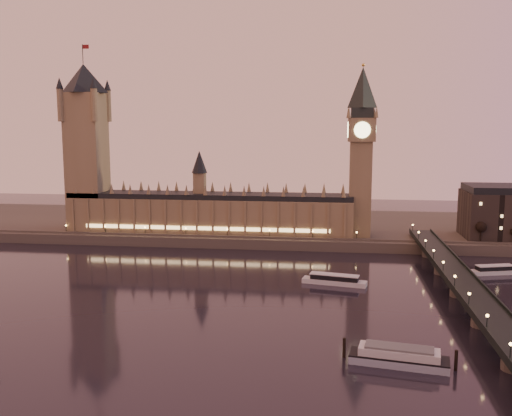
% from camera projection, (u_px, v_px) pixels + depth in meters
% --- Properties ---
extents(ground, '(700.00, 700.00, 0.00)m').
position_uv_depth(ground, '(243.00, 301.00, 240.53)').
color(ground, black).
rests_on(ground, ground).
extents(far_embankment, '(560.00, 130.00, 6.00)m').
position_uv_depth(far_embankment, '(321.00, 227.00, 398.18)').
color(far_embankment, '#423D35').
rests_on(far_embankment, ground).
extents(palace_of_westminster, '(180.00, 26.62, 52.00)m').
position_uv_depth(palace_of_westminster, '(209.00, 208.00, 361.31)').
color(palace_of_westminster, brown).
rests_on(palace_of_westminster, ground).
extents(victoria_tower, '(31.68, 31.68, 118.00)m').
position_uv_depth(victoria_tower, '(86.00, 138.00, 365.26)').
color(victoria_tower, brown).
rests_on(victoria_tower, ground).
extents(big_ben, '(17.68, 17.68, 104.00)m').
position_uv_depth(big_ben, '(361.00, 142.00, 343.19)').
color(big_ben, brown).
rests_on(big_ben, ground).
extents(westminster_bridge, '(13.20, 260.00, 15.30)m').
position_uv_depth(westminster_bridge, '(468.00, 297.00, 227.99)').
color(westminster_bridge, black).
rests_on(westminster_bridge, ground).
extents(bare_tree_0, '(5.30, 5.30, 10.78)m').
position_uv_depth(bare_tree_0, '(483.00, 229.00, 329.55)').
color(bare_tree_0, black).
rests_on(bare_tree_0, ground).
extents(bare_tree_1, '(5.30, 5.30, 10.78)m').
position_uv_depth(bare_tree_1, '(511.00, 230.00, 327.60)').
color(bare_tree_1, black).
rests_on(bare_tree_1, ground).
extents(cruise_boat_a, '(30.55, 12.28, 4.78)m').
position_uv_depth(cruise_boat_a, '(334.00, 280.00, 266.01)').
color(cruise_boat_a, silver).
rests_on(cruise_boat_a, ground).
extents(cruise_boat_b, '(25.31, 12.53, 4.53)m').
position_uv_depth(cruise_boat_b, '(495.00, 270.00, 284.37)').
color(cruise_boat_b, silver).
rests_on(cruise_boat_b, ground).
extents(moored_barge, '(34.35, 13.35, 6.38)m').
position_uv_depth(moored_barge, '(399.00, 357.00, 176.05)').
color(moored_barge, '#92A1BA').
rests_on(moored_barge, ground).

